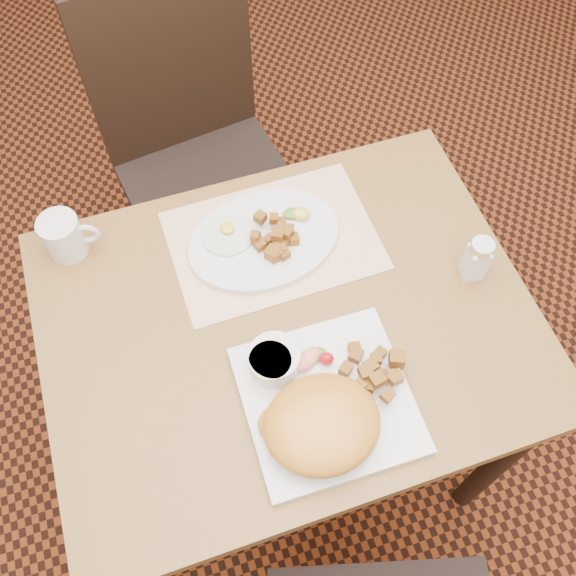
{
  "coord_description": "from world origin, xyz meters",
  "views": [
    {
      "loc": [
        -0.17,
        -0.52,
        1.8
      ],
      "look_at": [
        0.01,
        0.02,
        0.82
      ],
      "focal_mm": 40.0,
      "sensor_mm": 36.0,
      "label": 1
    }
  ],
  "objects_px": {
    "table": "(288,344)",
    "coffee_mug": "(64,236)",
    "salt_shaker": "(477,259)",
    "plate_square": "(327,400)",
    "plate_oval": "(264,240)",
    "chair_far": "(196,147)"
  },
  "relations": [
    {
      "from": "table",
      "to": "chair_far",
      "type": "relative_size",
      "value": 0.93
    },
    {
      "from": "plate_square",
      "to": "salt_shaker",
      "type": "bearing_deg",
      "value": 23.87
    },
    {
      "from": "chair_far",
      "to": "plate_oval",
      "type": "distance_m",
      "value": 0.53
    },
    {
      "from": "coffee_mug",
      "to": "chair_far",
      "type": "bearing_deg",
      "value": 49.14
    },
    {
      "from": "table",
      "to": "coffee_mug",
      "type": "height_order",
      "value": "coffee_mug"
    },
    {
      "from": "plate_oval",
      "to": "coffee_mug",
      "type": "distance_m",
      "value": 0.38
    },
    {
      "from": "chair_far",
      "to": "coffee_mug",
      "type": "height_order",
      "value": "chair_far"
    },
    {
      "from": "salt_shaker",
      "to": "coffee_mug",
      "type": "xyz_separation_m",
      "value": [
        -0.72,
        0.3,
        -0.01
      ]
    },
    {
      "from": "plate_square",
      "to": "plate_oval",
      "type": "bearing_deg",
      "value": 90.52
    },
    {
      "from": "chair_far",
      "to": "coffee_mug",
      "type": "distance_m",
      "value": 0.56
    },
    {
      "from": "chair_far",
      "to": "plate_square",
      "type": "bearing_deg",
      "value": 84.96
    },
    {
      "from": "plate_oval",
      "to": "salt_shaker",
      "type": "xyz_separation_m",
      "value": [
        0.35,
        -0.19,
        0.04
      ]
    },
    {
      "from": "chair_far",
      "to": "plate_oval",
      "type": "bearing_deg",
      "value": 86.77
    },
    {
      "from": "salt_shaker",
      "to": "coffee_mug",
      "type": "distance_m",
      "value": 0.78
    },
    {
      "from": "chair_far",
      "to": "coffee_mug",
      "type": "relative_size",
      "value": 8.89
    },
    {
      "from": "chair_far",
      "to": "plate_oval",
      "type": "relative_size",
      "value": 3.19
    },
    {
      "from": "table",
      "to": "coffee_mug",
      "type": "xyz_separation_m",
      "value": [
        -0.36,
        0.28,
        0.15
      ]
    },
    {
      "from": "plate_square",
      "to": "plate_oval",
      "type": "relative_size",
      "value": 0.92
    },
    {
      "from": "chair_far",
      "to": "salt_shaker",
      "type": "height_order",
      "value": "chair_far"
    },
    {
      "from": "chair_far",
      "to": "plate_square",
      "type": "distance_m",
      "value": 0.86
    },
    {
      "from": "table",
      "to": "plate_square",
      "type": "relative_size",
      "value": 3.21
    },
    {
      "from": "table",
      "to": "salt_shaker",
      "type": "bearing_deg",
      "value": -2.77
    }
  ]
}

